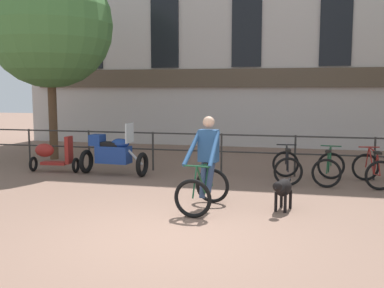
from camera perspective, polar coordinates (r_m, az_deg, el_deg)
The scene contains 10 objects.
ground_plane at distance 6.90m, azimuth -3.56°, elevation -11.64°, with size 60.00×60.00×0.00m, color #7A5B4C.
canal_railing at distance 11.70m, azimuth 3.76°, elevation -0.32°, with size 15.05×0.05×1.05m.
cyclist_with_bike at distance 8.27m, azimuth 1.73°, elevation -3.01°, with size 0.82×1.25×1.70m.
dog at distance 8.33m, azimuth 11.45°, elevation -5.56°, with size 0.39×0.86×0.59m.
parked_motorcycle at distance 11.67m, azimuth -10.01°, elevation -1.17°, with size 1.75×0.74×1.35m.
parked_bicycle_near_lamp at distance 10.96m, azimuth 11.95°, elevation -2.82°, with size 0.75×1.16×0.86m.
parked_bicycle_mid_left at distance 10.98m, azimuth 16.98°, elevation -2.96°, with size 0.83×1.20×0.86m.
parked_bicycle_mid_right at distance 11.09m, azimuth 21.96°, elevation -3.07°, with size 0.82×1.20×0.86m.
parked_scooter at distance 12.47m, azimuth -17.29°, elevation -1.33°, with size 1.31×0.50×0.96m.
tree_canalside_left at distance 14.76m, azimuth -17.66°, elevation 14.23°, with size 3.85×3.85×6.07m.
Camera 1 is at (1.90, -6.25, 2.21)m, focal length 42.00 mm.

